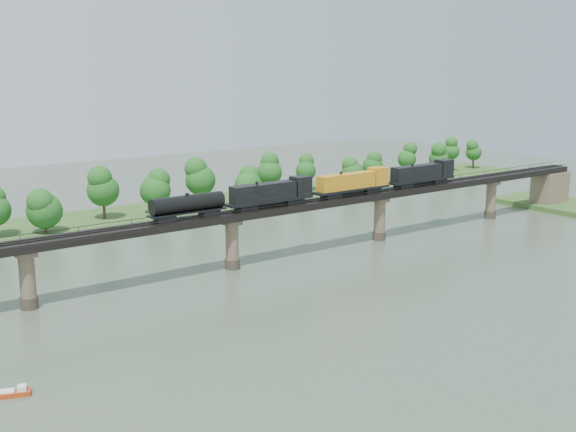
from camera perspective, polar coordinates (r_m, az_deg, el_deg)
ground at (r=121.50m, az=3.18°, el=-7.37°), size 400.00×400.00×0.00m
far_bank at (r=192.11m, az=-13.15°, el=-0.13°), size 300.00×24.00×1.60m
bridge at (r=143.31m, az=-4.44°, el=-2.07°), size 236.00×30.00×11.50m
bridge_superstructure at (r=141.90m, az=-4.49°, el=0.41°), size 220.00×4.90×0.75m
far_treeline at (r=183.49m, az=-15.06°, el=1.76°), size 289.06×17.54×13.60m
freight_train at (r=155.27m, az=3.06°, el=2.33°), size 80.83×3.15×5.56m
motorboat at (r=97.82m, az=-20.97°, el=-12.90°), size 4.82×3.17×1.27m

